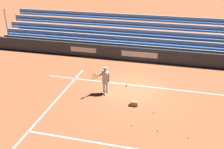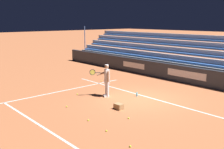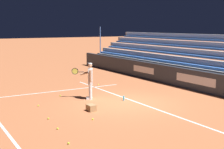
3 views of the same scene
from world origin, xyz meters
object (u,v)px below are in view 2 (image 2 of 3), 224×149
tennis_ball_toward_net (130,146)px  tennis_ball_stray_back (129,118)px  tennis_ball_on_baseline (88,120)px  tennis_ball_far_left (101,81)px  tennis_ball_by_box (106,131)px  ball_box_cardboard (119,106)px  tennis_ball_midcourt (67,107)px  tennis_ball_near_player (77,94)px  water_bottle (137,94)px  tennis_player (106,80)px

tennis_ball_toward_net → tennis_ball_stray_back: size_ratio=1.00×
tennis_ball_on_baseline → tennis_ball_far_left: same height
tennis_ball_on_baseline → tennis_ball_by_box: bearing=174.4°
ball_box_cardboard → tennis_ball_on_baseline: 1.91m
ball_box_cardboard → tennis_ball_midcourt: (1.83, 1.62, -0.10)m
tennis_ball_by_box → tennis_ball_midcourt: same height
tennis_ball_toward_net → tennis_ball_by_box: bearing=-8.4°
tennis_ball_stray_back → tennis_ball_far_left: bearing=-30.1°
tennis_ball_toward_net → tennis_ball_far_left: size_ratio=1.00×
tennis_ball_near_player → tennis_ball_midcourt: bearing=131.5°
tennis_ball_toward_net → tennis_ball_stray_back: (1.76, -1.70, 0.00)m
tennis_ball_near_player → tennis_ball_on_baseline: 3.87m
tennis_ball_midcourt → tennis_ball_far_left: size_ratio=1.00×
tennis_ball_midcourt → tennis_ball_stray_back: 3.17m
tennis_ball_toward_net → water_bottle: bearing=-49.3°
tennis_player → tennis_ball_stray_back: tennis_player is taller
ball_box_cardboard → tennis_ball_midcourt: size_ratio=6.06×
tennis_player → tennis_ball_by_box: (-3.40, 2.93, -0.86)m
tennis_ball_stray_back → tennis_ball_by_box: bearing=103.0°
tennis_ball_by_box → water_bottle: bearing=-60.6°
tennis_ball_toward_net → tennis_ball_far_left: (7.70, -5.15, 0.00)m
tennis_ball_near_player → tennis_ball_far_left: same height
ball_box_cardboard → tennis_ball_midcourt: 2.45m
tennis_ball_midcourt → water_bottle: 3.87m
tennis_player → tennis_ball_by_box: tennis_player is taller
tennis_ball_on_baseline → tennis_ball_stray_back: 1.65m
tennis_ball_toward_net → tennis_ball_near_player: bearing=-19.4°
ball_box_cardboard → tennis_ball_toward_net: size_ratio=6.06×
tennis_ball_toward_net → tennis_ball_far_left: same height
tennis_ball_near_player → tennis_ball_stray_back: same height
tennis_player → ball_box_cardboard: size_ratio=4.29×
tennis_player → tennis_ball_on_baseline: size_ratio=25.98×
tennis_ball_near_player → water_bottle: water_bottle is taller
tennis_ball_toward_net → tennis_ball_midcourt: 4.77m
tennis_ball_on_baseline → tennis_ball_stray_back: same height
ball_box_cardboard → tennis_ball_toward_net: 3.66m
tennis_ball_toward_net → tennis_ball_by_box: size_ratio=1.00×
tennis_player → ball_box_cardboard: (-1.91, 0.91, -0.76)m
ball_box_cardboard → tennis_ball_near_player: (3.19, 0.08, -0.10)m
ball_box_cardboard → tennis_ball_near_player: 3.19m
tennis_ball_far_left → tennis_ball_toward_net: bearing=146.2°
tennis_ball_far_left → tennis_ball_on_baseline: bearing=136.2°
tennis_ball_near_player → tennis_ball_toward_net: bearing=160.6°
tennis_player → tennis_ball_toward_net: size_ratio=25.98×
tennis_player → ball_box_cardboard: bearing=154.6°
ball_box_cardboard → water_bottle: size_ratio=1.82×
ball_box_cardboard → tennis_player: bearing=-25.4°
tennis_ball_midcourt → tennis_ball_stray_back: size_ratio=1.00×
tennis_ball_toward_net → water_bottle: water_bottle is taller
tennis_ball_near_player → tennis_ball_on_baseline: bearing=152.1°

